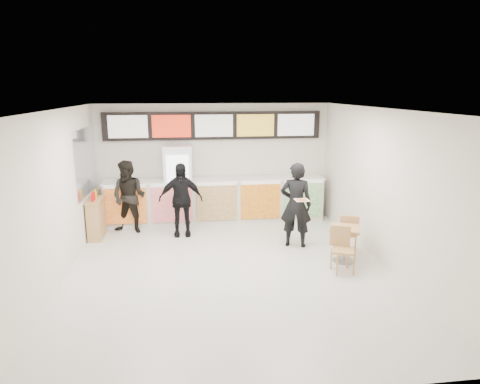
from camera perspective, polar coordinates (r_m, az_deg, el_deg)
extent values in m
plane|color=beige|center=(8.24, -1.55, -10.39)|extent=(7.00, 7.00, 0.00)
plane|color=white|center=(7.54, -1.69, 10.94)|extent=(7.00, 7.00, 0.00)
plane|color=silver|center=(11.17, -3.48, 4.01)|extent=(6.00, 0.00, 6.00)
plane|color=silver|center=(8.03, -23.42, -0.85)|extent=(0.00, 7.00, 7.00)
plane|color=silver|center=(8.59, 18.72, 0.42)|extent=(0.00, 7.00, 7.00)
cube|color=silver|center=(10.98, -3.26, -1.23)|extent=(5.50, 0.70, 1.10)
cube|color=silver|center=(10.85, -3.29, 1.68)|extent=(5.56, 0.76, 0.04)
cube|color=#E3411A|center=(10.67, -14.97, -1.81)|extent=(0.99, 0.02, 0.90)
cube|color=#EF3580|center=(10.58, -9.06, -1.64)|extent=(0.99, 0.02, 0.90)
cube|color=brown|center=(10.60, -3.10, -1.46)|extent=(0.99, 0.02, 0.90)
cube|color=gold|center=(10.74, 2.76, -1.26)|extent=(0.99, 0.02, 0.90)
cube|color=#238E34|center=(10.98, 8.42, -1.06)|extent=(0.99, 0.02, 0.90)
cube|color=black|center=(10.98, -3.52, 8.83)|extent=(5.50, 0.12, 0.70)
cube|color=silver|center=(10.97, -14.73, 8.42)|extent=(0.95, 0.02, 0.55)
cube|color=red|center=(10.89, -9.13, 8.65)|extent=(0.95, 0.02, 0.55)
cube|color=silver|center=(10.91, -3.49, 8.80)|extent=(0.95, 0.02, 0.55)
cube|color=gold|center=(11.03, 2.08, 8.87)|extent=(0.95, 0.02, 0.55)
cube|color=silver|center=(11.26, 7.47, 8.86)|extent=(0.95, 0.02, 0.55)
cube|color=white|center=(10.87, -8.21, 0.94)|extent=(0.70, 0.65, 2.00)
cube|color=white|center=(10.53, -8.24, 0.81)|extent=(0.54, 0.02, 1.50)
cylinder|color=#237F17|center=(10.72, -9.25, -2.31)|extent=(0.07, 0.07, 0.22)
cylinder|color=orange|center=(10.71, -8.51, -2.29)|extent=(0.07, 0.07, 0.22)
cylinder|color=red|center=(10.71, -7.76, -2.27)|extent=(0.07, 0.07, 0.22)
cylinder|color=blue|center=(10.71, -7.01, -2.25)|extent=(0.07, 0.07, 0.22)
cylinder|color=orange|center=(10.62, -9.33, -0.34)|extent=(0.07, 0.07, 0.22)
cylinder|color=red|center=(10.62, -8.58, -0.32)|extent=(0.07, 0.07, 0.22)
cylinder|color=blue|center=(10.62, -7.82, -0.29)|extent=(0.07, 0.07, 0.22)
cylinder|color=#237F17|center=(10.62, -7.07, -0.27)|extent=(0.07, 0.07, 0.22)
cylinder|color=red|center=(10.54, -9.41, 1.67)|extent=(0.07, 0.07, 0.22)
cylinder|color=blue|center=(10.53, -8.65, 1.69)|extent=(0.07, 0.07, 0.22)
cylinder|color=#237F17|center=(10.53, -7.89, 1.72)|extent=(0.07, 0.07, 0.22)
cylinder|color=orange|center=(10.53, -7.12, 1.74)|extent=(0.07, 0.07, 0.22)
cylinder|color=blue|center=(10.47, -9.49, 3.70)|extent=(0.07, 0.07, 0.22)
cylinder|color=#237F17|center=(10.46, -8.72, 3.73)|extent=(0.07, 0.07, 0.22)
cylinder|color=orange|center=(10.46, -7.95, 3.75)|extent=(0.07, 0.07, 0.22)
cylinder|color=red|center=(10.46, -7.18, 3.78)|extent=(0.07, 0.07, 0.22)
cube|color=#B2B7BF|center=(10.31, -19.89, 3.84)|extent=(0.01, 2.00, 1.50)
imported|color=black|center=(9.26, 7.46, -1.71)|extent=(0.78, 0.64, 1.85)
imported|color=black|center=(10.43, -14.57, -0.65)|extent=(1.01, 0.90, 1.73)
imported|color=black|center=(9.97, -7.91, -1.01)|extent=(1.02, 0.44, 1.72)
cube|color=beige|center=(8.78, 8.25, -1.06)|extent=(0.28, 0.28, 0.01)
cone|color=#CC7233|center=(8.78, 8.25, -1.00)|extent=(0.36, 0.36, 0.02)
cube|color=tan|center=(8.64, 13.84, -4.70)|extent=(0.75, 0.75, 0.04)
cylinder|color=gray|center=(8.75, 13.71, -6.90)|extent=(0.08, 0.08, 0.69)
cylinder|color=gray|center=(8.87, 13.59, -8.89)|extent=(0.42, 0.42, 0.03)
cube|color=tan|center=(8.23, 13.58, -7.58)|extent=(0.53, 0.53, 0.04)
cube|color=tan|center=(8.32, 13.22, -5.73)|extent=(0.36, 0.18, 0.40)
cube|color=tan|center=(9.22, 13.89, -5.29)|extent=(0.53, 0.53, 0.04)
cube|color=tan|center=(8.99, 14.38, -4.33)|extent=(0.36, 0.18, 0.40)
cube|color=tan|center=(10.39, -18.62, -3.46)|extent=(0.29, 0.77, 0.87)
cube|color=tan|center=(10.27, -18.81, -1.03)|extent=(0.33, 0.81, 0.04)
cylinder|color=red|center=(10.04, -19.08, -0.74)|extent=(0.06, 0.06, 0.17)
cylinder|color=red|center=(10.20, -18.90, -0.52)|extent=(0.06, 0.06, 0.17)
cylinder|color=yellow|center=(10.36, -18.73, -0.30)|extent=(0.06, 0.06, 0.17)
cylinder|color=brown|center=(10.50, -18.57, -0.10)|extent=(0.06, 0.06, 0.17)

